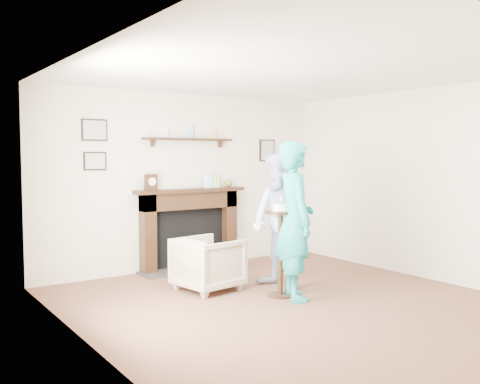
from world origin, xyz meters
The scene contains 6 objects.
ground centered at (0.00, 0.00, 0.00)m, with size 5.00×5.00×0.00m, color brown.
room_shell centered at (0.00, 0.69, 1.62)m, with size 4.54×5.02×2.52m.
armchair centered at (-0.43, 1.19, 0.00)m, with size 0.69×0.71×0.64m, color tan.
man centered at (0.30, 0.70, 0.00)m, with size 0.81×0.63×1.66m, color silver.
woman centered at (0.17, 0.30, 0.00)m, with size 0.65×0.43×1.79m, color teal.
pedestal_table centered at (0.10, 0.47, 0.70)m, with size 0.36×0.36×1.14m.
Camera 1 is at (-3.73, -4.27, 1.63)m, focal length 40.00 mm.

